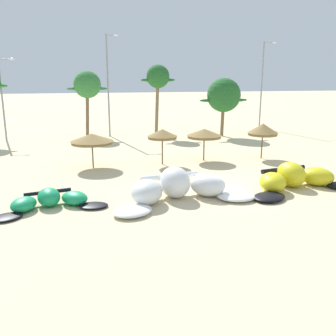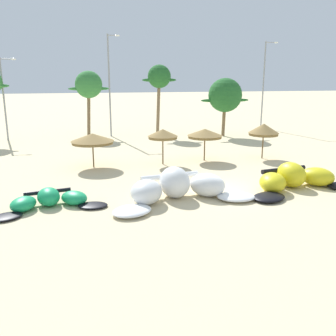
{
  "view_description": "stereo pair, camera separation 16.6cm",
  "coord_description": "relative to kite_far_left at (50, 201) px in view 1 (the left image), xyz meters",
  "views": [
    {
      "loc": [
        -8.19,
        -20.05,
        6.67
      ],
      "look_at": [
        -3.26,
        2.0,
        1.0
      ],
      "focal_mm": 39.53,
      "sensor_mm": 36.0,
      "label": 1
    },
    {
      "loc": [
        -8.02,
        -20.09,
        6.67
      ],
      "look_at": [
        -3.26,
        2.0,
        1.0
      ],
      "focal_mm": 39.53,
      "sensor_mm": 36.0,
      "label": 2
    }
  ],
  "objects": [
    {
      "name": "kite_left_of_center",
      "position": [
        14.27,
        0.3,
        0.22
      ],
      "size": [
        7.85,
        4.33,
        1.53
      ],
      "color": "black",
      "rests_on": "ground"
    },
    {
      "name": "ground_plane",
      "position": [
        10.22,
        1.0,
        -0.37
      ],
      "size": [
        260.0,
        260.0,
        0.0
      ],
      "primitive_type": "plane",
      "color": "beige"
    },
    {
      "name": "lamppost_east_center",
      "position": [
        24.17,
        25.12,
        5.57
      ],
      "size": [
        1.73,
        0.24,
        10.78
      ],
      "color": "gray",
      "rests_on": "ground"
    },
    {
      "name": "beach_umbrella_near_palms",
      "position": [
        11.2,
        8.76,
        1.84
      ],
      "size": [
        2.79,
        2.79,
        2.57
      ],
      "color": "brown",
      "rests_on": "ground"
    },
    {
      "name": "kite_far_left",
      "position": [
        0.0,
        0.0,
        0.0
      ],
      "size": [
        5.89,
        3.27,
        0.95
      ],
      "color": "black",
      "rests_on": "ground"
    },
    {
      "name": "kite_left",
      "position": [
        6.81,
        -0.21,
        0.3
      ],
      "size": [
        8.36,
        4.53,
        1.75
      ],
      "color": "white",
      "rests_on": "ground"
    },
    {
      "name": "beach_umbrella_near_van",
      "position": [
        2.42,
        8.31,
        1.8
      ],
      "size": [
        3.16,
        3.16,
        2.55
      ],
      "color": "brown",
      "rests_on": "ground"
    },
    {
      "name": "palm_left_of_gap",
      "position": [
        10.2,
        22.71,
        6.03
      ],
      "size": [
        3.89,
        2.6,
        7.86
      ],
      "color": "#7F6647",
      "rests_on": "ground"
    },
    {
      "name": "beach_umbrella_middle",
      "position": [
        7.67,
        8.19,
        1.99
      ],
      "size": [
        2.3,
        2.3,
        2.73
      ],
      "color": "brown",
      "rests_on": "ground"
    },
    {
      "name": "lamppost_west",
      "position": [
        -6.07,
        22.31,
        4.37
      ],
      "size": [
        1.67,
        0.24,
        8.44
      ],
      "color": "gray",
      "rests_on": "ground"
    },
    {
      "name": "palm_left",
      "position": [
        2.43,
        23.66,
        5.24
      ],
      "size": [
        4.48,
        2.98,
        7.19
      ],
      "color": "brown",
      "rests_on": "ground"
    },
    {
      "name": "lamppost_west_center",
      "position": [
        4.73,
        22.75,
        5.62
      ],
      "size": [
        1.4,
        0.24,
        10.97
      ],
      "color": "gray",
      "rests_on": "ground"
    },
    {
      "name": "beach_umbrella_outermost",
      "position": [
        16.12,
        8.51,
        2.03
      ],
      "size": [
        2.48,
        2.48,
        2.88
      ],
      "color": "brown",
      "rests_on": "ground"
    },
    {
      "name": "palm_center_left",
      "position": [
        17.14,
        20.22,
        4.15
      ],
      "size": [
        5.6,
        3.73,
        6.42
      ],
      "color": "brown",
      "rests_on": "ground"
    }
  ]
}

